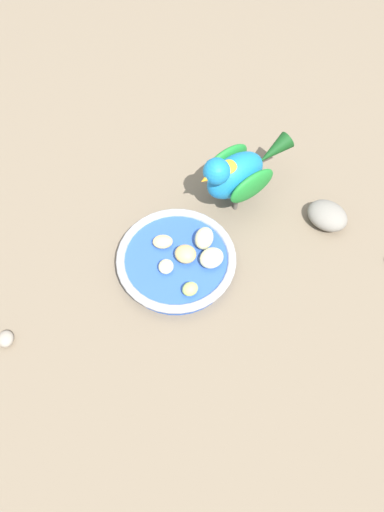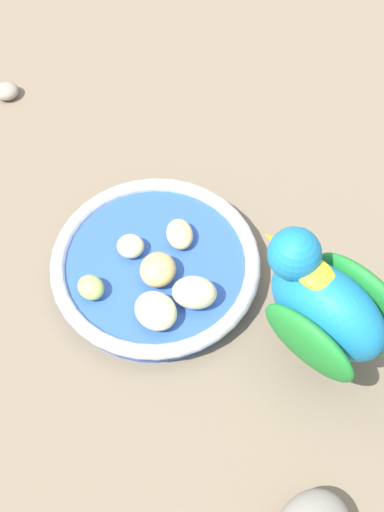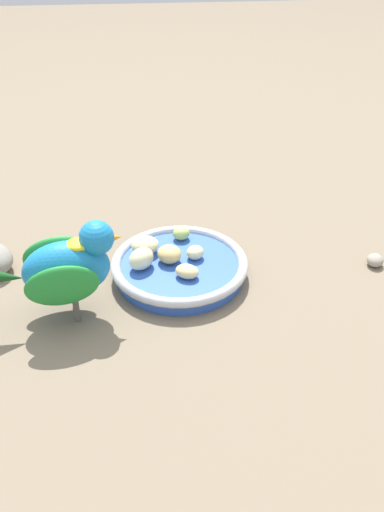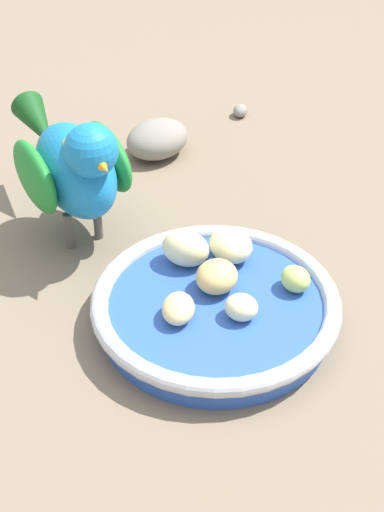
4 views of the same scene
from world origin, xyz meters
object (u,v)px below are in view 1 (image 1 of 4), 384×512
feeding_bowl (176,260)px  rock_large (327,216)px  apple_piece_1 (164,241)px  apple_piece_5 (189,290)px  apple_piece_2 (166,267)px  parrot (237,173)px  pebble_2 (6,339)px  apple_piece_3 (203,236)px  apple_piece_0 (186,254)px  apple_piece_4 (212,258)px

feeding_bowl → rock_large: (-0.04, -0.27, 0.00)m
feeding_bowl → apple_piece_1: 0.04m
apple_piece_1 → apple_piece_5: size_ratio=1.28×
feeding_bowl → apple_piece_2: apple_piece_2 is taller
apple_piece_5 → rock_large: bearing=-85.2°
feeding_bowl → parrot: size_ratio=1.01×
parrot → rock_large: bearing=126.9°
apple_piece_1 → pebble_2: size_ratio=1.22×
apple_piece_3 → apple_piece_0: bearing=112.5°
apple_piece_1 → parrot: 0.16m
apple_piece_2 → apple_piece_1: bearing=-22.6°
feeding_bowl → rock_large: size_ratio=2.75×
apple_piece_4 → parrot: parrot is taller
apple_piece_2 → pebble_2: size_ratio=0.95×
feeding_bowl → apple_piece_5: bearing=170.8°
apple_piece_3 → parrot: (0.06, -0.10, 0.04)m
feeding_bowl → apple_piece_3: size_ratio=4.90×
apple_piece_0 → apple_piece_5: bearing=157.3°
apple_piece_4 → apple_piece_5: apple_piece_4 is taller
apple_piece_0 → apple_piece_3: 0.04m
rock_large → apple_piece_2: bearing=84.2°
apple_piece_2 → apple_piece_3: bearing=-74.4°
apple_piece_5 → pebble_2: size_ratio=0.95×
feeding_bowl → apple_piece_5: size_ratio=7.62×
apple_piece_5 → apple_piece_1: bearing=-3.3°
apple_piece_4 → rock_large: bearing=-92.3°
apple_piece_0 → apple_piece_3: apple_piece_3 is taller
apple_piece_3 → parrot: 0.12m
apple_piece_5 → rock_large: (0.02, -0.28, -0.01)m
apple_piece_5 → pebble_2: apple_piece_5 is taller
apple_piece_0 → feeding_bowl: bearing=66.1°
rock_large → apple_piece_5: bearing=94.8°
apple_piece_5 → apple_piece_0: bearing=-22.7°
apple_piece_3 → apple_piece_4: size_ratio=1.00×
apple_piece_2 → apple_piece_4: size_ratio=0.64×
feeding_bowl → apple_piece_4: 0.06m
apple_piece_2 → apple_piece_4: (-0.02, -0.07, 0.00)m
feeding_bowl → apple_piece_3: (0.01, -0.05, 0.02)m
apple_piece_1 → rock_large: apple_piece_1 is taller
apple_piece_4 → apple_piece_5: size_ratio=1.56×
apple_piece_5 → pebble_2: (0.06, 0.28, -0.02)m
apple_piece_4 → parrot: (0.10, -0.10, 0.04)m
parrot → feeding_bowl: bearing=16.3°
apple_piece_3 → parrot: parrot is taller
apple_piece_5 → apple_piece_4: bearing=-60.7°
rock_large → feeding_bowl: bearing=81.4°
pebble_2 → apple_piece_4: bearing=-95.4°
parrot → apple_piece_2: bearing=16.3°
apple_piece_1 → apple_piece_2: size_ratio=1.28×
pebble_2 → feeding_bowl: bearing=-89.9°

